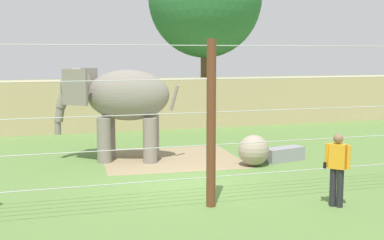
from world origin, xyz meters
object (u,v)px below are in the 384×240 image
Objects in this scene: elephant at (119,99)px; feed_trough at (284,154)px; enrichment_ball at (254,150)px; zookeeper at (337,166)px.

elephant reaches higher than feed_trough.
enrichment_ball is 4.58m from zookeeper.
zookeeper is (3.81, -6.66, -1.06)m from elephant.
zookeeper is (0.00, -4.56, 0.45)m from enrichment_ball.
enrichment_ball is 0.57× the size of zookeeper.
elephant is 4.61m from enrichment_ball.
zookeeper is 5.12m from feed_trough.
elephant is at bearing 160.95° from feed_trough.
enrichment_ball is 0.65× the size of feed_trough.
zookeeper is at bearing -60.19° from elephant.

